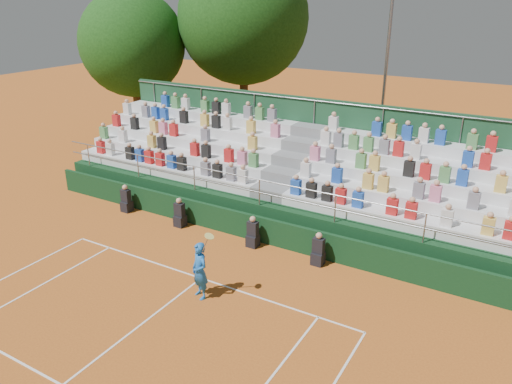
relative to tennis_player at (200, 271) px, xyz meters
The scene contains 8 objects.
ground 1.38m from the tennis_player, 126.05° to the left, with size 90.00×90.00×0.00m, color #B95D1E.
courtside_wall 4.11m from the tennis_player, 98.66° to the left, with size 20.00×0.15×1.00m, color black.
line_officials 4.16m from the tennis_player, 119.65° to the left, with size 9.14×0.40×1.19m.
grandstand 7.31m from the tennis_player, 94.79° to the left, with size 20.00×5.20×4.40m.
tennis_player is the anchor object (origin of this frame).
tree_west 18.88m from the tennis_player, 138.15° to the left, with size 6.15×6.15×8.90m.
tree_east 18.60m from the tennis_player, 117.37° to the left, with size 7.56×7.56×11.01m.
floodlight_mast 15.38m from the tennis_player, 87.06° to the left, with size 0.60×0.25×9.18m.
Camera 1 is at (8.57, -11.09, 8.57)m, focal length 35.00 mm.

